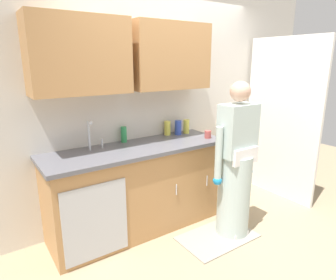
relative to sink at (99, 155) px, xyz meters
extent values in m
plane|color=#998466|center=(0.96, -0.71, -0.93)|extent=(9.00, 9.00, 0.00)
cube|color=beige|center=(0.96, 0.34, 0.42)|extent=(4.80, 0.10, 2.70)
cube|color=#B27F4C|center=(-0.08, 0.12, 0.92)|extent=(0.91, 0.34, 0.70)
cube|color=#B27F4C|center=(0.91, 0.12, 0.92)|extent=(0.91, 0.34, 0.70)
cube|color=silver|center=(2.41, -0.31, 0.12)|extent=(0.04, 1.10, 2.10)
cube|color=#B27F4C|center=(0.41, -0.01, -0.48)|extent=(1.90, 0.60, 0.90)
cube|color=#B7BABF|center=(-0.19, -0.31, -0.52)|extent=(0.60, 0.01, 0.72)
cylinder|color=silver|center=(0.70, -0.32, -0.43)|extent=(0.01, 0.01, 0.12)
cylinder|color=silver|center=(1.13, -0.32, -0.43)|extent=(0.01, 0.01, 0.12)
cube|color=#595960|center=(0.41, -0.01, -0.01)|extent=(1.96, 0.66, 0.04)
cube|color=#B7BABF|center=(0.00, -0.01, -0.01)|extent=(0.50, 0.36, 0.03)
cylinder|color=#B7BABF|center=(-0.04, 0.14, 0.16)|extent=(0.02, 0.02, 0.30)
sphere|color=#B7BABF|center=(-0.04, 0.08, 0.30)|extent=(0.04, 0.04, 0.04)
cylinder|color=#B7BABF|center=(0.09, 0.14, 0.06)|extent=(0.02, 0.02, 0.10)
cube|color=white|center=(1.19, -0.69, -0.90)|extent=(0.20, 0.26, 0.06)
cylinder|color=#B2C6C1|center=(1.19, -0.67, -0.49)|extent=(0.34, 0.34, 0.88)
cube|color=#B2C6C1|center=(1.19, -0.67, 0.21)|extent=(0.38, 0.22, 0.52)
sphere|color=tan|center=(1.19, -0.67, 0.59)|extent=(0.20, 0.20, 0.20)
cube|color=white|center=(1.19, -0.79, -0.03)|extent=(0.32, 0.04, 0.16)
cylinder|color=#B2C6C1|center=(0.96, -0.65, 0.00)|extent=(0.07, 0.07, 0.55)
sphere|color=#1E8CCC|center=(0.96, -0.65, -0.28)|extent=(0.09, 0.09, 0.09)
cylinder|color=#B2C6C1|center=(1.42, -0.65, 0.00)|extent=(0.07, 0.07, 0.55)
sphere|color=#1E8CCC|center=(1.42, -0.65, -0.28)|extent=(0.09, 0.09, 0.09)
cube|color=gray|center=(0.99, -0.66, -0.92)|extent=(0.80, 0.50, 0.01)
cylinder|color=#334CB2|center=(1.07, 0.17, 0.10)|extent=(0.08, 0.08, 0.17)
cylinder|color=#2D8C4C|center=(0.38, 0.22, 0.10)|extent=(0.06, 0.06, 0.17)
cylinder|color=#D8D14C|center=(1.19, 0.17, 0.10)|extent=(0.07, 0.07, 0.17)
cylinder|color=#D8D14C|center=(0.95, 0.22, 0.10)|extent=(0.08, 0.08, 0.17)
cylinder|color=#B24C47|center=(1.26, -0.16, 0.06)|extent=(0.08, 0.08, 0.09)
camera|label=1|loc=(-0.99, -2.63, 0.88)|focal=31.62mm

